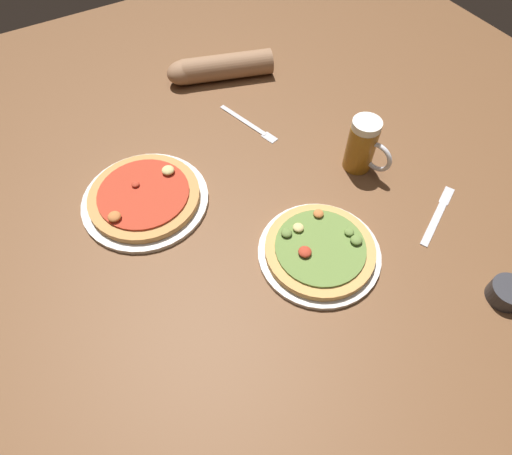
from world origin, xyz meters
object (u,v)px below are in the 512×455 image
Objects in this scene: fork_left at (249,124)px; pizza_plate_far at (145,197)px; pizza_plate_near at (320,250)px; diner_arm at (216,68)px; beer_mug_dark at (363,146)px; knife_right at (438,215)px; ramekin_sauce at (507,293)px.

pizza_plate_far is at bearing -162.09° from fork_left.
pizza_plate_near is at bearing -50.67° from pizza_plate_far.
fork_left is 0.65× the size of diner_arm.
beer_mug_dark is (0.54, -0.17, 0.06)m from pizza_plate_far.
pizza_plate_far is at bearing 146.24° from knife_right.
diner_arm is (-0.15, 0.53, -0.04)m from beer_mug_dark.
beer_mug_dark is 0.45× the size of diner_arm.
beer_mug_dark is (0.25, 0.18, 0.06)m from pizza_plate_near.
pizza_plate_far reaches higher than ramekin_sauce.
pizza_plate_far is at bearing 131.59° from ramekin_sauce.
pizza_plate_near is at bearing 134.11° from ramekin_sauce.
beer_mug_dark reaches higher than diner_arm.
pizza_plate_far is 1.63× the size of knife_right.
fork_left is (0.08, 0.47, -0.01)m from pizza_plate_near.
pizza_plate_far is 0.85m from ramekin_sauce.
fork_left is at bearing 120.22° from beer_mug_dark.
knife_right is at bearing -73.88° from beer_mug_dark.
fork_left is (-0.20, 0.76, -0.02)m from ramekin_sauce.
pizza_plate_near is 0.45m from pizza_plate_far.
beer_mug_dark is 0.25m from knife_right.
ramekin_sauce is at bearing -79.86° from diner_arm.
pizza_plate_far is 0.53m from diner_arm.
beer_mug_dark is 1.95× the size of ramekin_sauce.
knife_right is at bearing -65.66° from fork_left.
ramekin_sauce is 0.23× the size of diner_arm.
pizza_plate_far is at bearing 162.25° from beer_mug_dark.
knife_right is (0.32, -0.06, -0.01)m from pizza_plate_near.
beer_mug_dark reaches higher than fork_left.
pizza_plate_far is 2.10× the size of beer_mug_dark.
diner_arm reaches higher than ramekin_sauce.
ramekin_sauce is (0.03, -0.47, -0.05)m from beer_mug_dark.
pizza_plate_far is at bearing 129.33° from pizza_plate_near.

